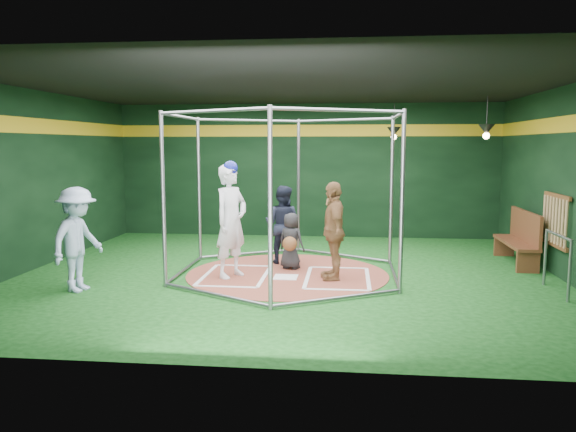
# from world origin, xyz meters

# --- Properties ---
(room_shell) EXTENTS (10.10, 9.10, 3.53)m
(room_shell) POSITION_xyz_m (0.00, 0.01, 1.75)
(room_shell) COLOR #0D3D10
(room_shell) RESTS_ON ground
(clay_disc) EXTENTS (3.80, 3.80, 0.01)m
(clay_disc) POSITION_xyz_m (0.00, 0.00, 0.01)
(clay_disc) COLOR brown
(clay_disc) RESTS_ON ground
(home_plate) EXTENTS (0.43, 0.43, 0.01)m
(home_plate) POSITION_xyz_m (0.00, -0.30, 0.02)
(home_plate) COLOR white
(home_plate) RESTS_ON clay_disc
(batter_box_left) EXTENTS (1.17, 1.77, 0.01)m
(batter_box_left) POSITION_xyz_m (-0.95, -0.25, 0.02)
(batter_box_left) COLOR white
(batter_box_left) RESTS_ON clay_disc
(batter_box_right) EXTENTS (1.17, 1.77, 0.01)m
(batter_box_right) POSITION_xyz_m (0.95, -0.25, 0.02)
(batter_box_right) COLOR white
(batter_box_right) RESTS_ON clay_disc
(batting_cage) EXTENTS (4.05, 4.67, 3.00)m
(batting_cage) POSITION_xyz_m (-0.00, -0.00, 1.50)
(batting_cage) COLOR gray
(batting_cage) RESTS_ON ground
(bat_rack) EXTENTS (0.07, 1.25, 0.98)m
(bat_rack) POSITION_xyz_m (4.93, 0.40, 1.05)
(bat_rack) COLOR brown
(bat_rack) RESTS_ON room_shell
(pendant_lamp_near) EXTENTS (0.34, 0.34, 0.90)m
(pendant_lamp_near) POSITION_xyz_m (2.20, 3.60, 2.74)
(pendant_lamp_near) COLOR black
(pendant_lamp_near) RESTS_ON room_shell
(pendant_lamp_far) EXTENTS (0.34, 0.34, 0.90)m
(pendant_lamp_far) POSITION_xyz_m (4.00, 2.00, 2.74)
(pendant_lamp_far) COLOR black
(pendant_lamp_far) RESTS_ON room_shell
(batter_figure) EXTENTS (0.80, 0.90, 2.14)m
(batter_figure) POSITION_xyz_m (-1.00, -0.34, 1.07)
(batter_figure) COLOR silver
(batter_figure) RESTS_ON clay_disc
(visitor_leopard) EXTENTS (0.61, 1.10, 1.77)m
(visitor_leopard) POSITION_xyz_m (0.87, -0.30, 0.90)
(visitor_leopard) COLOR #B07F4B
(visitor_leopard) RESTS_ON clay_disc
(catcher_figure) EXTENTS (0.64, 0.66, 1.11)m
(catcher_figure) POSITION_xyz_m (0.02, 0.43, 0.56)
(catcher_figure) COLOR black
(catcher_figure) RESTS_ON clay_disc
(umpire) EXTENTS (0.91, 0.79, 1.60)m
(umpire) POSITION_xyz_m (-0.21, 0.97, 0.81)
(umpire) COLOR black
(umpire) RESTS_ON clay_disc
(bystander_blue) EXTENTS (0.87, 1.24, 1.74)m
(bystander_blue) POSITION_xyz_m (-3.34, -1.56, 0.87)
(bystander_blue) COLOR #ACC2E3
(bystander_blue) RESTS_ON ground
(dugout_bench) EXTENTS (0.44, 1.89, 1.10)m
(dugout_bench) POSITION_xyz_m (4.64, 1.44, 0.56)
(dugout_bench) COLOR brown
(dugout_bench) RESTS_ON ground
(steel_railing) EXTENTS (0.05, 1.15, 0.99)m
(steel_railing) POSITION_xyz_m (4.55, -0.85, 0.66)
(steel_railing) COLOR gray
(steel_railing) RESTS_ON ground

